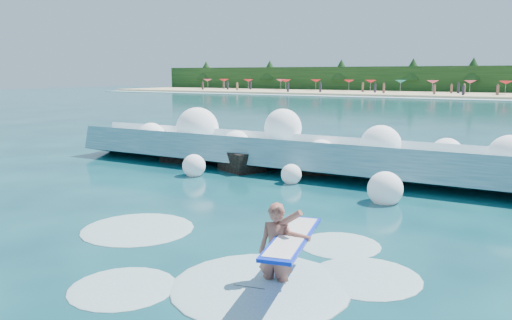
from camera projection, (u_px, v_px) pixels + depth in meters
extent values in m
plane|color=#072B3A|center=(171.00, 210.00, 13.37)|extent=(200.00, 200.00, 0.00)
cube|color=tan|center=(482.00, 95.00, 80.09)|extent=(140.00, 20.00, 0.40)
cube|color=silver|center=(474.00, 99.00, 70.70)|extent=(140.00, 5.00, 0.08)
cube|color=black|center=(489.00, 80.00, 88.25)|extent=(140.00, 4.00, 5.00)
cube|color=teal|center=(305.00, 159.00, 18.50)|extent=(19.98, 3.04, 1.67)
cube|color=white|center=(314.00, 143.00, 19.10)|extent=(19.98, 1.41, 0.78)
cube|color=black|center=(191.00, 151.00, 20.96)|extent=(2.24, 1.78, 1.13)
cube|color=black|center=(242.00, 163.00, 18.83)|extent=(1.94, 1.77, 0.87)
cube|color=black|center=(320.00, 161.00, 18.52)|extent=(2.20, 2.06, 1.22)
imported|color=#935244|center=(276.00, 253.00, 8.59)|extent=(0.69, 0.50, 1.74)
cube|color=#0D29DE|center=(292.00, 238.00, 8.45)|extent=(1.04, 2.44, 0.06)
cube|color=white|center=(292.00, 237.00, 8.44)|extent=(0.90, 2.23, 0.06)
cylinder|color=black|center=(250.00, 287.00, 7.50)|extent=(0.01, 0.91, 0.43)
sphere|color=white|center=(151.00, 137.00, 21.53)|extent=(1.21, 1.21, 1.21)
sphere|color=white|center=(197.00, 129.00, 21.01)|extent=(1.78, 1.78, 1.78)
sphere|color=white|center=(236.00, 145.00, 19.79)|extent=(1.15, 1.15, 1.15)
sphere|color=white|center=(283.00, 128.00, 19.34)|extent=(1.46, 1.46, 1.46)
sphere|color=white|center=(321.00, 154.00, 17.89)|extent=(1.06, 1.06, 1.06)
sphere|color=white|center=(381.00, 146.00, 17.14)|extent=(1.42, 1.42, 1.42)
sphere|color=white|center=(446.00, 154.00, 16.73)|extent=(1.08, 1.08, 1.08)
sphere|color=white|center=(510.00, 157.00, 14.85)|extent=(1.32, 1.32, 1.32)
sphere|color=white|center=(194.00, 166.00, 17.85)|extent=(0.83, 0.83, 0.83)
sphere|color=white|center=(291.00, 174.00, 16.65)|extent=(0.70, 0.70, 0.70)
sphere|color=white|center=(385.00, 189.00, 14.13)|extent=(1.01, 1.01, 1.01)
ellipsoid|color=silver|center=(260.00, 286.00, 8.59)|extent=(3.15, 3.15, 0.16)
ellipsoid|color=silver|center=(122.00, 288.00, 8.53)|extent=(1.86, 1.86, 0.09)
ellipsoid|color=silver|center=(366.00, 277.00, 8.97)|extent=(2.01, 2.01, 0.10)
ellipsoid|color=silver|center=(138.00, 229.00, 11.77)|extent=(2.65, 2.65, 0.13)
ellipsoid|color=silver|center=(340.00, 245.00, 10.66)|extent=(1.76, 1.76, 0.09)
cone|color=#CA3B5C|center=(208.00, 80.00, 106.25)|extent=(2.00, 2.00, 0.50)
cone|color=red|center=(224.00, 80.00, 105.46)|extent=(2.00, 2.00, 0.50)
cone|color=red|center=(248.00, 80.00, 101.41)|extent=(2.00, 2.00, 0.50)
cone|color=#CA3B5C|center=(281.00, 80.00, 101.95)|extent=(2.00, 2.00, 0.50)
cone|color=red|center=(286.00, 81.00, 96.44)|extent=(2.00, 2.00, 0.50)
cone|color=red|center=(316.00, 81.00, 96.91)|extent=(2.00, 2.00, 0.50)
cone|color=red|center=(349.00, 81.00, 92.80)|extent=(2.00, 2.00, 0.50)
cone|color=red|center=(371.00, 81.00, 89.58)|extent=(2.00, 2.00, 0.50)
cone|color=#13766D|center=(401.00, 81.00, 88.81)|extent=(2.00, 2.00, 0.50)
cone|color=#CA3B5C|center=(433.00, 82.00, 84.68)|extent=(2.00, 2.00, 0.50)
cone|color=#CA3B5C|center=(470.00, 82.00, 84.22)|extent=(2.00, 2.00, 0.50)
cone|color=red|center=(506.00, 83.00, 78.16)|extent=(2.00, 2.00, 0.50)
cube|color=#3F332D|center=(393.00, 88.00, 86.72)|extent=(0.35, 0.22, 1.60)
cube|color=#262633|center=(387.00, 92.00, 78.32)|extent=(0.35, 0.22, 1.38)
cube|color=brown|center=(363.00, 88.00, 89.67)|extent=(0.35, 0.22, 1.41)
cube|color=#3F332D|center=(226.00, 86.00, 102.03)|extent=(0.35, 0.22, 1.51)
cube|color=brown|center=(193.00, 88.00, 97.17)|extent=(0.35, 0.22, 1.58)
cube|color=#3F332D|center=(422.00, 90.00, 77.98)|extent=(0.35, 0.22, 1.50)
cube|color=#8C664C|center=(228.00, 86.00, 102.32)|extent=(0.35, 0.22, 1.50)
cube|color=brown|center=(399.00, 89.00, 85.54)|extent=(0.35, 0.22, 1.41)
cube|color=#3F332D|center=(504.00, 90.00, 74.38)|extent=(0.35, 0.22, 1.50)
cube|color=#8C664C|center=(244.00, 86.00, 97.82)|extent=(0.35, 0.22, 1.51)
cube|color=brown|center=(237.00, 87.00, 98.22)|extent=(0.35, 0.22, 1.39)
cube|color=#3F332D|center=(218.00, 86.00, 102.63)|extent=(0.35, 0.22, 1.39)
cube|color=#8C664C|center=(352.00, 87.00, 89.42)|extent=(0.35, 0.22, 1.56)
cube|color=brown|center=(239.00, 86.00, 103.55)|extent=(0.35, 0.22, 1.46)
cube|color=#3F332D|center=(224.00, 85.00, 108.39)|extent=(0.35, 0.22, 1.61)
cube|color=#8C664C|center=(220.00, 85.00, 106.33)|extent=(0.35, 0.22, 1.51)
cube|color=#262633|center=(415.00, 88.00, 87.01)|extent=(0.35, 0.22, 1.58)
cube|color=brown|center=(451.00, 89.00, 82.51)|extent=(0.35, 0.22, 1.59)
cube|color=#3F332D|center=(394.00, 92.00, 77.59)|extent=(0.35, 0.22, 1.59)
cube|color=#8C664C|center=(497.00, 90.00, 79.97)|extent=(0.35, 0.22, 1.42)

